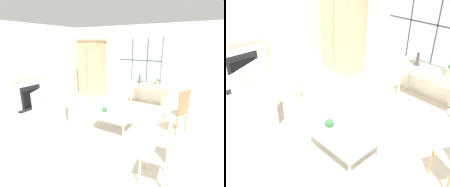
# 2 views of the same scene
# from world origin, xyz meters

# --- Properties ---
(ground_plane) EXTENTS (14.00, 14.00, 0.00)m
(ground_plane) POSITION_xyz_m (0.00, 0.00, 0.00)
(ground_plane) COLOR beige
(wall_back_windowed) EXTENTS (7.20, 0.14, 2.80)m
(wall_back_windowed) POSITION_xyz_m (0.00, 3.02, 1.39)
(wall_back_windowed) COLOR white
(wall_back_windowed) RESTS_ON ground_plane
(wall_left) EXTENTS (0.06, 7.20, 2.80)m
(wall_left) POSITION_xyz_m (-3.03, 0.60, 1.40)
(wall_left) COLOR white
(wall_left) RESTS_ON ground_plane
(fireplace) EXTENTS (0.34, 1.29, 1.93)m
(fireplace) POSITION_xyz_m (-2.91, 0.32, 0.64)
(fireplace) COLOR black
(fireplace) RESTS_ON ground_plane
(armoire) EXTENTS (1.04, 0.69, 2.31)m
(armoire) POSITION_xyz_m (-1.95, 2.64, 1.16)
(armoire) COLOR tan
(armoire) RESTS_ON ground_plane
(console_table) EXTENTS (1.33, 0.44, 0.75)m
(console_table) POSITION_xyz_m (0.54, 2.72, 0.66)
(console_table) COLOR beige
(console_table) RESTS_ON ground_plane
(table_lamp) EXTENTS (0.27, 0.27, 0.52)m
(table_lamp) POSITION_xyz_m (0.12, 2.75, 1.15)
(table_lamp) COLOR #4C4742
(table_lamp) RESTS_ON console_table
(potted_orchid) EXTENTS (0.17, 0.13, 0.52)m
(potted_orchid) POSITION_xyz_m (0.79, 2.74, 0.93)
(potted_orchid) COLOR tan
(potted_orchid) RESTS_ON console_table
(armchair_upholstered) EXTENTS (1.26, 1.25, 0.84)m
(armchair_upholstered) POSITION_xyz_m (-1.62, 0.23, 0.27)
(armchair_upholstered) COLOR beige
(armchair_upholstered) RESTS_ON ground_plane
(side_chair_wooden) EXTENTS (0.58, 0.58, 1.11)m
(side_chair_wooden) POSITION_xyz_m (1.86, 1.11, 0.62)
(side_chair_wooden) COLOR beige
(side_chair_wooden) RESTS_ON ground_plane
(accent_chair_wooden) EXTENTS (0.49, 0.49, 1.08)m
(accent_chair_wooden) POSITION_xyz_m (1.94, -0.73, 0.60)
(accent_chair_wooden) COLOR beige
(accent_chair_wooden) RESTS_ON ground_plane
(coffee_table) EXTENTS (1.00, 0.72, 0.40)m
(coffee_table) POSITION_xyz_m (0.38, 0.44, 0.36)
(coffee_table) COLOR silver
(coffee_table) RESTS_ON ground_plane
(potted_plant_small) EXTENTS (0.14, 0.14, 0.21)m
(potted_plant_small) POSITION_xyz_m (0.18, 0.33, 0.50)
(potted_plant_small) COLOR white
(potted_plant_small) RESTS_ON coffee_table
(pillar_candle) EXTENTS (0.09, 0.09, 0.16)m
(pillar_candle) POSITION_xyz_m (0.45, 0.30, 0.47)
(pillar_candle) COLOR silver
(pillar_candle) RESTS_ON coffee_table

